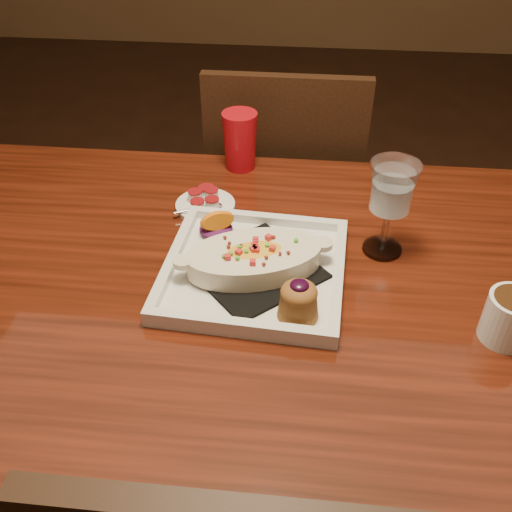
# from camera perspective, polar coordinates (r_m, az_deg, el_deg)

# --- Properties ---
(floor) EXTENTS (7.00, 7.00, 0.00)m
(floor) POSITION_cam_1_polar(r_m,az_deg,el_deg) (1.61, 0.73, -23.09)
(floor) COLOR black
(floor) RESTS_ON ground
(table) EXTENTS (1.50, 0.90, 0.75)m
(table) POSITION_cam_1_polar(r_m,az_deg,el_deg) (1.08, 1.00, -6.44)
(table) COLOR #641E0E
(table) RESTS_ON floor
(chair_far) EXTENTS (0.42, 0.42, 0.93)m
(chair_far) POSITION_cam_1_polar(r_m,az_deg,el_deg) (1.66, 2.86, 5.38)
(chair_far) COLOR black
(chair_far) RESTS_ON floor
(plate) EXTENTS (0.33, 0.33, 0.08)m
(plate) POSITION_cam_1_polar(r_m,az_deg,el_deg) (1.00, 0.08, -0.98)
(plate) COLOR white
(plate) RESTS_ON table
(coffee_mug) EXTENTS (0.11, 0.08, 0.08)m
(coffee_mug) POSITION_cam_1_polar(r_m,az_deg,el_deg) (0.97, 24.18, -5.49)
(coffee_mug) COLOR white
(coffee_mug) RESTS_ON table
(goblet) EXTENTS (0.09, 0.09, 0.19)m
(goblet) POSITION_cam_1_polar(r_m,az_deg,el_deg) (1.04, 13.41, 6.18)
(goblet) COLOR silver
(goblet) RESTS_ON table
(saucer) EXTENTS (0.12, 0.12, 0.08)m
(saucer) POSITION_cam_1_polar(r_m,az_deg,el_deg) (1.20, -5.19, 5.25)
(saucer) COLOR white
(saucer) RESTS_ON table
(creamer_loose) EXTENTS (0.04, 0.04, 0.03)m
(creamer_loose) POSITION_cam_1_polar(r_m,az_deg,el_deg) (1.23, -4.97, 6.33)
(creamer_loose) COLOR silver
(creamer_loose) RESTS_ON table
(red_tumbler) EXTENTS (0.08, 0.08, 0.13)m
(red_tumbler) POSITION_cam_1_polar(r_m,az_deg,el_deg) (1.32, -1.61, 11.44)
(red_tumbler) COLOR red
(red_tumbler) RESTS_ON table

